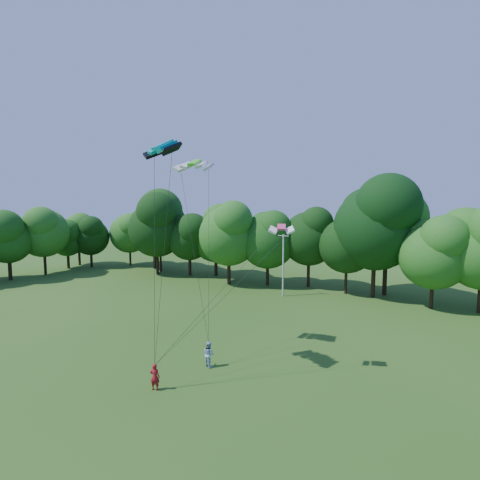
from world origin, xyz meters
The scene contains 9 objects.
ground centered at (0.00, 0.00, 0.00)m, with size 160.00×160.00×0.00m, color #274C14.
utility_pole centered at (-3.39, 31.96, 3.98)m, with size 1.53×0.36×7.72m.
kite_flyer_left centered at (-0.89, 6.49, 0.85)m, with size 0.62×0.41×1.69m, color maroon.
kite_flyer_right centered at (0.08, 10.94, 0.91)m, with size 0.88×0.69×1.81m, color #A5BDE5.
kite_teal centered at (-1.85, 8.73, 15.32)m, with size 3.41×2.42×0.81m.
kite_green centered at (-2.79, 13.34, 14.65)m, with size 3.19×1.88×0.63m.
kite_pink centered at (4.90, 12.49, 10.01)m, with size 1.84×1.38×0.40m.
tree_back_west centered at (-27.43, 36.53, 9.03)m, with size 9.94×9.94×14.46m.
tree_back_center centered at (6.37, 37.18, 9.98)m, with size 10.98×10.98×15.97m.
Camera 1 is at (14.82, -10.07, 11.67)m, focal length 28.00 mm.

